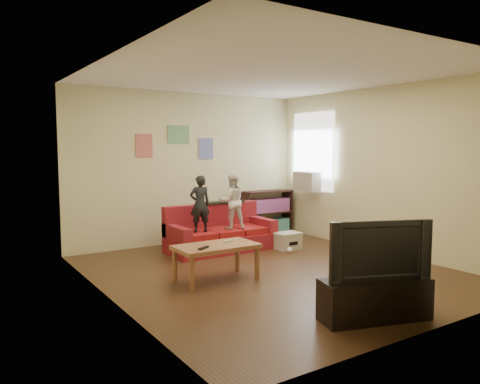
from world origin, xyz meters
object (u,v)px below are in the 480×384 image
child_b (232,201)px  television (376,249)px  tv_stand (375,299)px  coffee_table (216,250)px  file_box (288,241)px  bookshelf (266,215)px  child_a (200,204)px  sofa (219,234)px

child_b → television: (-0.47, -3.44, -0.12)m
child_b → tv_stand: bearing=96.7°
coffee_table → tv_stand: size_ratio=0.95×
television → tv_stand: bearing=22.4°
child_b → tv_stand: 3.53m
file_box → television: 3.33m
tv_stand → file_box: bearing=84.0°
child_b → file_box: bearing=167.2°
bookshelf → file_box: size_ratio=2.60×
child_a → file_box: size_ratio=2.17×
sofa → child_a: 0.74m
sofa → file_box: 1.16m
tv_stand → television: television is taller
child_a → tv_stand: child_a is taller
child_a → file_box: (1.44, -0.44, -0.68)m
bookshelf → file_box: 1.44m
bookshelf → child_b: bearing=-147.1°
bookshelf → tv_stand: size_ratio=0.97×
bookshelf → television: bearing=-113.0°
sofa → coffee_table: 1.83m
bookshelf → television: television is taller
sofa → child_a: (-0.45, -0.16, 0.57)m
bookshelf → coffee_table: bearing=-137.5°
file_box → tv_stand: bearing=-113.6°
child_b → file_box: size_ratio=2.20×
child_a → bookshelf: size_ratio=0.84×
child_a → tv_stand: (0.13, -3.44, -0.62)m
child_a → bookshelf: bearing=-143.2°
child_b → bookshelf: child_b is taller
tv_stand → bookshelf: bearing=84.6°
television → bookshelf: bearing=89.4°
coffee_table → television: 2.17m
child_b → coffee_table: child_b is taller
coffee_table → television: size_ratio=1.01×
child_b → file_box: 1.17m
bookshelf → child_a: bearing=-155.8°
sofa → television: bearing=-95.1°
child_b → child_a: bearing=14.5°
child_b → bookshelf: 1.68m
child_a → bookshelf: child_a is taller
child_a → tv_stand: size_ratio=0.81×
bookshelf → tv_stand: 4.70m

